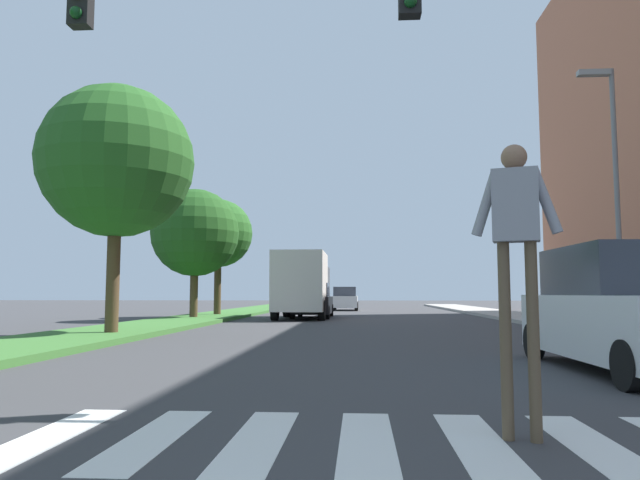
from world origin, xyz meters
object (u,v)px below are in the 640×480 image
tree_distant (218,234)px  traffic_light_gantry (73,55)px  tree_far (195,233)px  pedestrian_performer (516,240)px  truck_box_delivery (302,284)px  suv_crossing (625,311)px  sedan_midblock (313,302)px  street_lamp_right (613,174)px  tree_mid (117,162)px  sedan_distant (345,299)px

tree_distant → traffic_light_gantry: size_ratio=0.75×
tree_far → pedestrian_performer: tree_far is taller
traffic_light_gantry → pedestrian_performer: bearing=-22.6°
traffic_light_gantry → truck_box_delivery: (0.98, 20.89, -2.69)m
suv_crossing → sedan_midblock: size_ratio=1.06×
tree_distant → street_lamp_right: 19.34m
tree_mid → sedan_midblock: size_ratio=1.58×
tree_distant → suv_crossing: tree_distant is taller
tree_mid → suv_crossing: 13.22m
pedestrian_performer → suv_crossing: (2.83, 4.50, -0.73)m
suv_crossing → truck_box_delivery: size_ratio=0.75×
tree_far → tree_distant: size_ratio=0.98×
traffic_light_gantry → tree_mid: bearing=109.7°
street_lamp_right → sedan_distant: street_lamp_right is taller
tree_mid → pedestrian_performer: tree_mid is taller
suv_crossing → truck_box_delivery: 19.77m
traffic_light_gantry → sedan_distant: bearing=85.6°
tree_far → sedan_distant: tree_far is taller
pedestrian_performer → suv_crossing: pedestrian_performer is taller
pedestrian_performer → sedan_distant: 36.98m
tree_far → suv_crossing: size_ratio=1.25×
sedan_distant → truck_box_delivery: size_ratio=0.69×
tree_far → truck_box_delivery: 5.63m
tree_far → pedestrian_performer: (8.83, -21.06, -2.30)m
traffic_light_gantry → truck_box_delivery: 21.09m
street_lamp_right → sedan_distant: (-8.24, 25.07, -3.82)m
tree_distant → pedestrian_performer: 26.24m
tree_mid → sedan_midblock: (4.48, 13.31, -4.11)m
street_lamp_right → pedestrian_performer: 13.51m
tree_mid → sedan_distant: bearing=77.6°
sedan_midblock → sedan_distant: sedan_midblock is taller
tree_mid → traffic_light_gantry: 9.16m
street_lamp_right → truck_box_delivery: bearing=131.6°
tree_far → sedan_distant: bearing=67.9°
tree_mid → suv_crossing: (10.98, -6.22, -3.97)m
tree_distant → traffic_light_gantry: traffic_light_gantry is taller
sedan_midblock → sedan_distant: (1.27, 12.86, -0.02)m
tree_mid → traffic_light_gantry: bearing=-70.3°
truck_box_delivery → sedan_midblock: bearing=67.9°
tree_far → street_lamp_right: (14.68, -9.24, 0.64)m
tree_distant → tree_far: bearing=-93.2°
street_lamp_right → truck_box_delivery: street_lamp_right is taller
tree_mid → street_lamp_right: 14.04m
traffic_light_gantry → sedan_midblock: 22.25m
pedestrian_performer → suv_crossing: size_ratio=0.54×
tree_mid → tree_distant: size_ratio=1.17×
pedestrian_performer → traffic_light_gantry: bearing=157.4°
tree_distant → truck_box_delivery: bearing=-19.8°
traffic_light_gantry → truck_box_delivery: size_ratio=1.28×
tree_far → traffic_light_gantry: 19.32m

